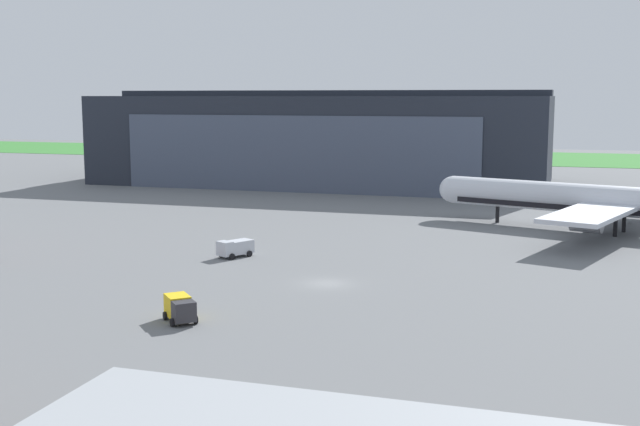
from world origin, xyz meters
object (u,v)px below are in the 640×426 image
(maintenance_hangar, at_px, (326,138))
(airliner_far_left, at_px, (607,202))
(fuel_bowser, at_px, (180,308))
(baggage_tug, at_px, (235,248))

(maintenance_hangar, distance_m, airliner_far_left, 76.41)
(maintenance_hangar, xyz_separation_m, fuel_bowser, (20.63, -108.35, -8.24))
(airliner_far_left, bearing_deg, maintenance_hangar, 137.06)
(baggage_tug, height_order, fuel_bowser, fuel_bowser)
(maintenance_hangar, height_order, airliner_far_left, maintenance_hangar)
(airliner_far_left, distance_m, fuel_bowser, 66.55)
(maintenance_hangar, relative_size, baggage_tug, 20.46)
(baggage_tug, bearing_deg, airliner_far_left, 36.05)
(airliner_far_left, xyz_separation_m, baggage_tug, (-41.60, -30.28, -3.19))
(baggage_tug, bearing_deg, maintenance_hangar, 99.80)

